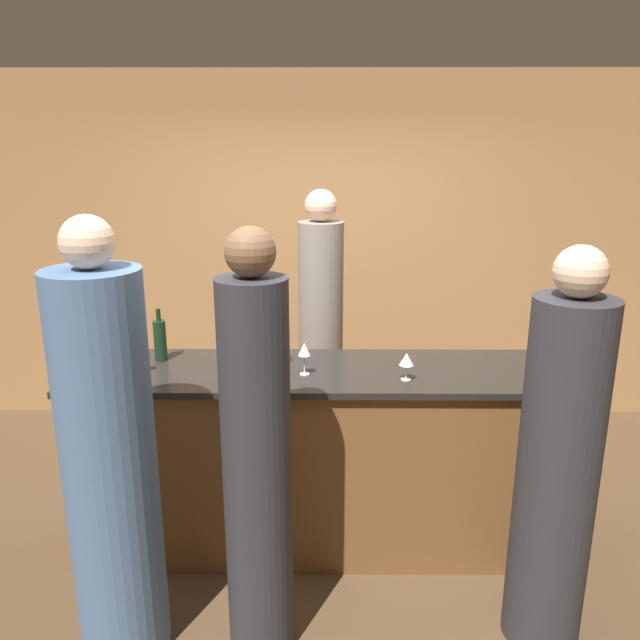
{
  "coord_description": "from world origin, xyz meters",
  "views": [
    {
      "loc": [
        0.02,
        -3.18,
        2.26
      ],
      "look_at": [
        -0.0,
        0.1,
        1.32
      ],
      "focal_mm": 35.0,
      "sensor_mm": 36.0,
      "label": 1
    }
  ],
  "objects_px": {
    "bartender": "(321,349)",
    "guest_2": "(110,464)",
    "guest_1": "(557,469)",
    "wine_bottle_0": "(275,348)",
    "guest_0": "(257,465)",
    "wine_bottle_1": "(160,340)"
  },
  "relations": [
    {
      "from": "guest_0",
      "to": "guest_2",
      "type": "height_order",
      "value": "guest_2"
    },
    {
      "from": "guest_2",
      "to": "wine_bottle_1",
      "type": "bearing_deg",
      "value": 89.94
    },
    {
      "from": "guest_1",
      "to": "guest_2",
      "type": "distance_m",
      "value": 1.96
    },
    {
      "from": "wine_bottle_0",
      "to": "bartender",
      "type": "bearing_deg",
      "value": 70.39
    },
    {
      "from": "guest_0",
      "to": "guest_2",
      "type": "xyz_separation_m",
      "value": [
        -0.63,
        0.01,
        -0.0
      ]
    },
    {
      "from": "guest_1",
      "to": "wine_bottle_0",
      "type": "bearing_deg",
      "value": 149.92
    },
    {
      "from": "guest_0",
      "to": "guest_1",
      "type": "relative_size",
      "value": 1.04
    },
    {
      "from": "guest_1",
      "to": "guest_2",
      "type": "height_order",
      "value": "guest_2"
    },
    {
      "from": "guest_0",
      "to": "guest_2",
      "type": "distance_m",
      "value": 0.63
    },
    {
      "from": "guest_0",
      "to": "guest_1",
      "type": "xyz_separation_m",
      "value": [
        1.32,
        0.07,
        -0.06
      ]
    },
    {
      "from": "bartender",
      "to": "wine_bottle_0",
      "type": "bearing_deg",
      "value": 70.39
    },
    {
      "from": "guest_0",
      "to": "guest_1",
      "type": "distance_m",
      "value": 1.32
    },
    {
      "from": "bartender",
      "to": "guest_2",
      "type": "bearing_deg",
      "value": 59.09
    },
    {
      "from": "wine_bottle_1",
      "to": "guest_0",
      "type": "bearing_deg",
      "value": -55.62
    },
    {
      "from": "guest_2",
      "to": "wine_bottle_0",
      "type": "height_order",
      "value": "guest_2"
    },
    {
      "from": "guest_1",
      "to": "wine_bottle_1",
      "type": "height_order",
      "value": "guest_1"
    },
    {
      "from": "guest_1",
      "to": "wine_bottle_0",
      "type": "distance_m",
      "value": 1.53
    },
    {
      "from": "guest_2",
      "to": "wine_bottle_0",
      "type": "xyz_separation_m",
      "value": [
        0.66,
        0.82,
        0.26
      ]
    },
    {
      "from": "bartender",
      "to": "wine_bottle_0",
      "type": "height_order",
      "value": "bartender"
    },
    {
      "from": "guest_0",
      "to": "guest_1",
      "type": "height_order",
      "value": "guest_0"
    },
    {
      "from": "guest_1",
      "to": "wine_bottle_1",
      "type": "bearing_deg",
      "value": 156.43
    },
    {
      "from": "guest_2",
      "to": "guest_0",
      "type": "bearing_deg",
      "value": -0.6
    }
  ]
}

